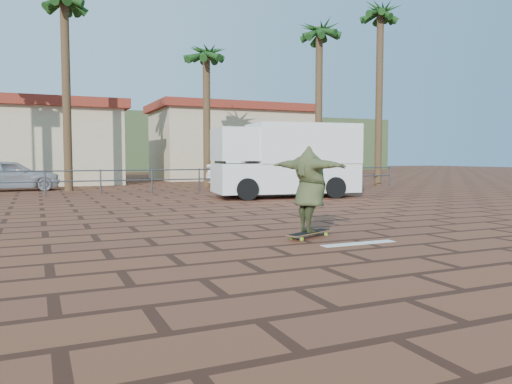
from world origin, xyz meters
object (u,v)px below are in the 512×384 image
skateboarder (310,189)px  car_silver (10,175)px  longboard (309,233)px  campervan (286,159)px  car_white (251,171)px

skateboarder → car_silver: skateboarder is taller
longboard → skateboarder: size_ratio=0.57×
campervan → car_silver: size_ratio=1.34×
longboard → skateboarder: skateboarder is taller
skateboarder → car_white: size_ratio=0.40×
skateboarder → campervan: campervan is taller
skateboarder → campervan: (3.89, 8.47, 0.52)m
campervan → car_white: campervan is taller
longboard → campervan: size_ratio=0.20×
car_silver → skateboarder: bearing=-165.3°
skateboarder → car_silver: bearing=8.1°
skateboarder → campervan: 9.33m
longboard → car_white: size_ratio=0.23×
campervan → skateboarder: bearing=-107.2°
car_white → car_silver: bearing=57.0°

